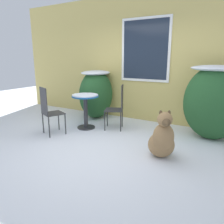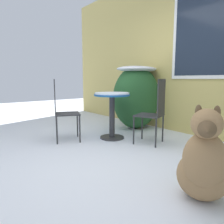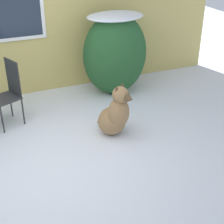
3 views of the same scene
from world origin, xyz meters
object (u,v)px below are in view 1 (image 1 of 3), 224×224
object	(u,v)px
patio_table	(85,104)
patio_chair_near_table	(117,106)
patio_chair_far_side	(49,110)
dog	(162,139)

from	to	relation	value
patio_table	patio_chair_near_table	size ratio (longest dim) A/B	0.78
patio_chair_near_table	patio_chair_far_side	distance (m)	1.48
patio_table	patio_chair_near_table	xyz separation A→B (m)	(0.66, 0.31, -0.03)
patio_table	patio_chair_near_table	world-z (taller)	patio_chair_near_table
patio_chair_far_side	dog	distance (m)	2.41
patio_chair_far_side	dog	world-z (taller)	patio_chair_far_side
patio_table	patio_chair_far_side	distance (m)	0.83
patio_chair_far_side	dog	bearing A→B (deg)	-154.47
patio_chair_near_table	patio_chair_far_side	world-z (taller)	same
dog	patio_table	bearing A→B (deg)	133.08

